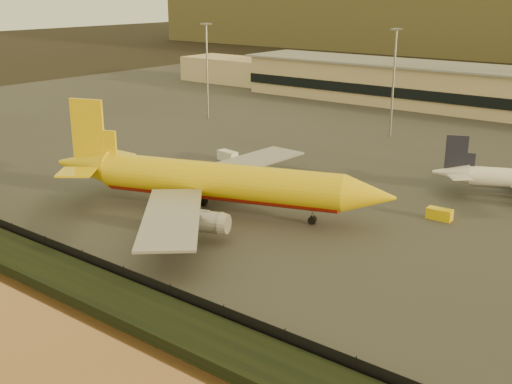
{
  "coord_description": "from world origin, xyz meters",
  "views": [
    {
      "loc": [
        58.39,
        -58.6,
        34.51
      ],
      "look_at": [
        2.6,
        12.0,
        5.77
      ],
      "focal_mm": 45.0,
      "sensor_mm": 36.0,
      "label": 1
    }
  ],
  "objects": [
    {
      "name": "ground",
      "position": [
        0.0,
        0.0,
        0.0
      ],
      "size": [
        900.0,
        900.0,
        0.0
      ],
      "primitive_type": "plane",
      "color": "black",
      "rests_on": "ground"
    },
    {
      "name": "embankment",
      "position": [
        0.0,
        -17.0,
        0.7
      ],
      "size": [
        320.0,
        7.0,
        1.4
      ],
      "primitive_type": "cube",
      "color": "black",
      "rests_on": "ground"
    },
    {
      "name": "tarmac",
      "position": [
        0.0,
        95.0,
        0.1
      ],
      "size": [
        320.0,
        220.0,
        0.2
      ],
      "primitive_type": "cube",
      "color": "#2D2D2D",
      "rests_on": "ground"
    },
    {
      "name": "perimeter_fence",
      "position": [
        0.0,
        -13.0,
        1.3
      ],
      "size": [
        300.0,
        0.05,
        2.2
      ],
      "primitive_type": "cube",
      "color": "black",
      "rests_on": "tarmac"
    },
    {
      "name": "terminal_building",
      "position": [
        -14.52,
        125.55,
        6.25
      ],
      "size": [
        202.0,
        25.0,
        12.6
      ],
      "color": "tan",
      "rests_on": "tarmac"
    },
    {
      "name": "apron_light_masts",
      "position": [
        15.0,
        75.0,
        15.7
      ],
      "size": [
        152.2,
        12.2,
        25.4
      ],
      "color": "slate",
      "rests_on": "tarmac"
    },
    {
      "name": "dhl_cargo_jet",
      "position": [
        -6.76,
        13.17,
        5.29
      ],
      "size": [
        55.46,
        52.74,
        17.04
      ],
      "rotation": [
        0.0,
        0.0,
        0.34
      ],
      "color": "#E1BD0B",
      "rests_on": "tarmac"
    },
    {
      "name": "gse_vehicle_yellow",
      "position": [
        22.74,
        32.39,
        1.07
      ],
      "size": [
        3.96,
        1.95,
        1.74
      ],
      "primitive_type": "cube",
      "rotation": [
        0.0,
        0.0,
        0.05
      ],
      "color": "#E1BD0B",
      "rests_on": "tarmac"
    },
    {
      "name": "gse_vehicle_white",
      "position": [
        -26.21,
        38.93,
        1.22
      ],
      "size": [
        4.82,
        2.8,
        2.04
      ],
      "primitive_type": "cube",
      "rotation": [
        0.0,
        0.0,
        -0.17
      ],
      "color": "silver",
      "rests_on": "tarmac"
    }
  ]
}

